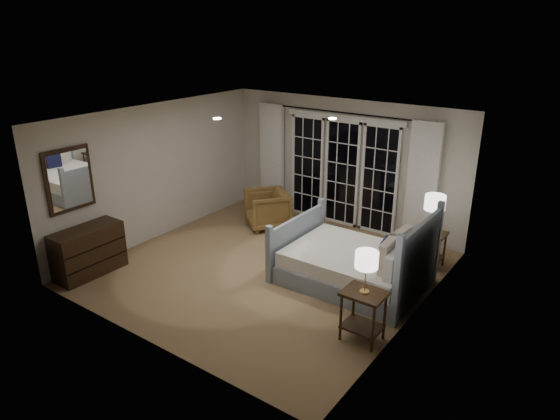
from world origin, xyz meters
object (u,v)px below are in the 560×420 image
Objects in this scene: nightstand_left at (363,308)px; nightstand_right at (430,244)px; lamp_left at (367,260)px; lamp_right at (435,203)px; bed at (356,265)px; armchair at (267,209)px; dresser at (88,251)px.

nightstand_left reaches higher than nightstand_right.
lamp_right is (-0.04, 2.52, -0.01)m from lamp_left.
bed is 2.72m from armchair.
dresser is (-4.41, -0.94, -0.06)m from nightstand_left.
nightstand_left is 0.86× the size of armchair.
nightstand_left is 1.08× the size of lamp_right.
bed is 1.65m from lamp_right.
nightstand_right is (-0.04, 2.52, -0.05)m from nightstand_left.
armchair is at bearing 144.57° from lamp_left.
dresser is (-1.14, -3.26, 0.03)m from armchair.
nightstand_left is 1.12× the size of nightstand_right.
dresser reaches higher than nightstand_left.
nightstand_right is at bearing 38.36° from dresser.
dresser is (-4.37, -3.46, -0.01)m from nightstand_right.
armchair is (-3.23, -0.19, -0.76)m from lamp_right.
nightstand_right is 2.63m from lamp_left.
bed reaches higher than nightstand_left.
dresser is at bearing -168.02° from nightstand_left.
dresser is (-4.41, -0.94, -0.74)m from lamp_left.
dresser is (-4.37, -3.46, -0.73)m from lamp_right.
lamp_right is at bearing 0.00° from nightstand_right.
lamp_right is 3.33m from armchair.
bed reaches higher than nightstand_right.
armchair is 3.46m from dresser.
lamp_left is 0.50× the size of dresser.
lamp_left is at bearing -89.09° from nightstand_right.
lamp_left is 4.09m from armchair.
lamp_left reaches higher than armchair.
nightstand_right is 0.72m from lamp_right.
nightstand_right is at bearing 90.91° from lamp_left.
bed is 1.70m from lamp_left.
lamp_left reaches higher than dresser.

